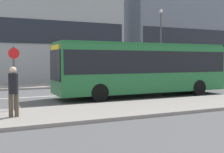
{
  "coord_description": "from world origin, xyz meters",
  "views": [
    {
      "loc": [
        -4.63,
        -16.93,
        2.15
      ],
      "look_at": [
        2.21,
        -1.96,
        1.22
      ],
      "focal_mm": 45.0,
      "sensor_mm": 36.0,
      "label": 1
    }
  ],
  "objects_px": {
    "bus_stop_sign": "(14,73)",
    "street_lamp": "(161,38)",
    "parked_car_0": "(210,76)",
    "pedestrian_near_stop": "(13,88)",
    "city_bus": "(143,66)"
  },
  "relations": [
    {
      "from": "bus_stop_sign",
      "to": "street_lamp",
      "type": "distance_m",
      "value": 17.86
    },
    {
      "from": "parked_car_0",
      "to": "pedestrian_near_stop",
      "type": "height_order",
      "value": "pedestrian_near_stop"
    },
    {
      "from": "parked_car_0",
      "to": "bus_stop_sign",
      "type": "height_order",
      "value": "bus_stop_sign"
    },
    {
      "from": "parked_car_0",
      "to": "bus_stop_sign",
      "type": "relative_size",
      "value": 1.78
    },
    {
      "from": "pedestrian_near_stop",
      "to": "street_lamp",
      "type": "distance_m",
      "value": 18.94
    },
    {
      "from": "bus_stop_sign",
      "to": "street_lamp",
      "type": "relative_size",
      "value": 0.38
    },
    {
      "from": "city_bus",
      "to": "pedestrian_near_stop",
      "type": "xyz_separation_m",
      "value": [
        -7.82,
        -4.11,
        -0.66
      ]
    },
    {
      "from": "pedestrian_near_stop",
      "to": "bus_stop_sign",
      "type": "relative_size",
      "value": 0.7
    },
    {
      "from": "pedestrian_near_stop",
      "to": "bus_stop_sign",
      "type": "distance_m",
      "value": 1.53
    },
    {
      "from": "city_bus",
      "to": "parked_car_0",
      "type": "relative_size",
      "value": 2.33
    },
    {
      "from": "parked_car_0",
      "to": "bus_stop_sign",
      "type": "distance_m",
      "value": 20.29
    },
    {
      "from": "parked_car_0",
      "to": "city_bus",
      "type": "bearing_deg",
      "value": -152.49
    },
    {
      "from": "parked_car_0",
      "to": "street_lamp",
      "type": "xyz_separation_m",
      "value": [
        -4.24,
        2.12,
        3.66
      ]
    },
    {
      "from": "parked_car_0",
      "to": "street_lamp",
      "type": "relative_size",
      "value": 0.67
    },
    {
      "from": "city_bus",
      "to": "street_lamp",
      "type": "height_order",
      "value": "street_lamp"
    }
  ]
}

